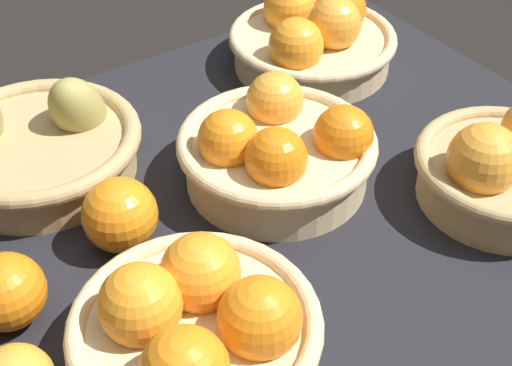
{
  "coord_description": "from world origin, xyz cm",
  "views": [
    {
      "loc": [
        -39.13,
        -53.5,
        60.0
      ],
      "look_at": [
        -3.77,
        -1.34,
        7.0
      ],
      "focal_mm": 51.6,
      "sensor_mm": 36.0,
      "label": 1
    }
  ],
  "objects_px": {
    "loose_orange_back_gap": "(120,215)",
    "basket_near_right": "(507,167)",
    "basket_near_left": "(196,330)",
    "loose_orange_side_gap": "(6,292)",
    "basket_center": "(278,150)",
    "basket_far_left_pears": "(36,144)",
    "basket_far_right": "(313,38)"
  },
  "relations": [
    {
      "from": "basket_near_left",
      "to": "loose_orange_side_gap",
      "type": "bearing_deg",
      "value": 130.22
    },
    {
      "from": "basket_near_right",
      "to": "basket_center",
      "type": "xyz_separation_m",
      "value": [
        -0.2,
        0.17,
        0.0
      ]
    },
    {
      "from": "basket_near_right",
      "to": "basket_near_left",
      "type": "distance_m",
      "value": 0.41
    },
    {
      "from": "basket_near_right",
      "to": "loose_orange_back_gap",
      "type": "relative_size",
      "value": 2.6
    },
    {
      "from": "basket_far_left_pears",
      "to": "loose_orange_side_gap",
      "type": "bearing_deg",
      "value": -118.17
    },
    {
      "from": "loose_orange_side_gap",
      "to": "basket_center",
      "type": "bearing_deg",
      "value": 4.74
    },
    {
      "from": "basket_near_right",
      "to": "loose_orange_back_gap",
      "type": "bearing_deg",
      "value": 155.74
    },
    {
      "from": "basket_near_right",
      "to": "basket_center",
      "type": "relative_size",
      "value": 0.91
    },
    {
      "from": "basket_near_left",
      "to": "loose_orange_back_gap",
      "type": "distance_m",
      "value": 0.18
    },
    {
      "from": "basket_near_right",
      "to": "basket_far_left_pears",
      "type": "height_order",
      "value": "basket_far_left_pears"
    },
    {
      "from": "basket_far_right",
      "to": "basket_far_left_pears",
      "type": "bearing_deg",
      "value": -178.47
    },
    {
      "from": "basket_far_left_pears",
      "to": "loose_orange_side_gap",
      "type": "distance_m",
      "value": 0.23
    },
    {
      "from": "basket_near_right",
      "to": "basket_near_left",
      "type": "height_order",
      "value": "basket_near_right"
    },
    {
      "from": "loose_orange_back_gap",
      "to": "basket_near_right",
      "type": "bearing_deg",
      "value": -24.26
    },
    {
      "from": "basket_near_left",
      "to": "loose_orange_side_gap",
      "type": "xyz_separation_m",
      "value": [
        -0.12,
        0.15,
        -0.01
      ]
    },
    {
      "from": "basket_near_right",
      "to": "loose_orange_side_gap",
      "type": "height_order",
      "value": "basket_near_right"
    },
    {
      "from": "basket_far_left_pears",
      "to": "basket_far_right",
      "type": "distance_m",
      "value": 0.43
    },
    {
      "from": "basket_near_left",
      "to": "basket_far_left_pears",
      "type": "xyz_separation_m",
      "value": [
        -0.01,
        0.35,
        -0.01
      ]
    },
    {
      "from": "basket_center",
      "to": "loose_orange_back_gap",
      "type": "relative_size",
      "value": 2.87
    },
    {
      "from": "basket_near_right",
      "to": "loose_orange_side_gap",
      "type": "distance_m",
      "value": 0.55
    },
    {
      "from": "basket_near_left",
      "to": "basket_far_right",
      "type": "bearing_deg",
      "value": 41.5
    },
    {
      "from": "basket_center",
      "to": "basket_far_right",
      "type": "distance_m",
      "value": 0.27
    },
    {
      "from": "loose_orange_back_gap",
      "to": "basket_center",
      "type": "bearing_deg",
      "value": -1.98
    },
    {
      "from": "basket_center",
      "to": "loose_orange_back_gap",
      "type": "height_order",
      "value": "basket_center"
    },
    {
      "from": "loose_orange_side_gap",
      "to": "loose_orange_back_gap",
      "type": "bearing_deg",
      "value": 14.3
    },
    {
      "from": "basket_center",
      "to": "basket_near_left",
      "type": "bearing_deg",
      "value": -140.74
    },
    {
      "from": "basket_near_left",
      "to": "basket_center",
      "type": "relative_size",
      "value": 0.98
    },
    {
      "from": "basket_near_right",
      "to": "basket_far_left_pears",
      "type": "bearing_deg",
      "value": 140.43
    },
    {
      "from": "basket_near_right",
      "to": "basket_far_right",
      "type": "height_order",
      "value": "basket_near_right"
    },
    {
      "from": "basket_near_left",
      "to": "loose_orange_back_gap",
      "type": "height_order",
      "value": "basket_near_left"
    },
    {
      "from": "basket_near_left",
      "to": "basket_far_left_pears",
      "type": "relative_size",
      "value": 0.93
    },
    {
      "from": "loose_orange_back_gap",
      "to": "basket_far_left_pears",
      "type": "bearing_deg",
      "value": 98.81
    }
  ]
}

